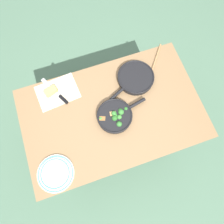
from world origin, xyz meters
The scene contains 9 objects.
ground_plane centered at (0.00, 0.00, 0.00)m, with size 14.00×14.00×0.00m, color #51755B.
dining_table_red centered at (0.00, 0.00, 0.69)m, with size 1.33×0.83×0.78m.
skillet_broccoli centered at (0.01, -0.04, 0.81)m, with size 0.38×0.26×0.07m.
skillet_eggs centered at (0.26, 0.20, 0.80)m, with size 0.38×0.28×0.05m.
wooden_spoon centered at (0.42, 0.23, 0.79)m, with size 0.26×0.32×0.02m.
parchment_sheet centered at (-0.34, 0.29, 0.78)m, with size 0.33×0.25×0.00m.
grater_knife centered at (-0.34, 0.27, 0.79)m, with size 0.16×0.27×0.02m.
cheese_block centered at (-0.38, 0.30, 0.80)m, with size 0.11×0.08×0.04m.
dinner_plate_stack centered at (-0.50, -0.28, 0.79)m, with size 0.25×0.25×0.03m.
Camera 1 is at (-0.14, -0.39, 2.19)m, focal length 32.00 mm.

